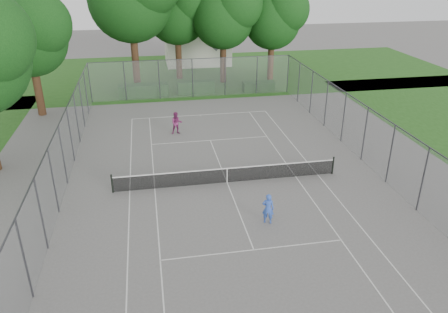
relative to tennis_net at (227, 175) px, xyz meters
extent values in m
plane|color=#615F5D|center=(0.00, 0.00, -0.51)|extent=(120.00, 120.00, 0.00)
cube|color=#204F16|center=(0.00, 26.00, -0.51)|extent=(60.00, 20.00, 0.00)
cube|color=silver|center=(0.00, 11.88, -0.50)|extent=(10.97, 0.06, 0.01)
cube|color=silver|center=(-5.49, 0.00, -0.50)|extent=(0.06, 23.77, 0.01)
cube|color=silver|center=(5.49, 0.00, -0.50)|extent=(0.06, 23.77, 0.01)
cube|color=silver|center=(-4.12, 0.00, -0.50)|extent=(0.06, 23.77, 0.01)
cube|color=silver|center=(4.12, 0.00, -0.50)|extent=(0.06, 23.77, 0.01)
cube|color=silver|center=(0.00, -6.40, -0.50)|extent=(8.23, 0.06, 0.01)
cube|color=silver|center=(0.00, 6.40, -0.50)|extent=(8.23, 0.06, 0.01)
cube|color=silver|center=(0.00, 0.00, -0.50)|extent=(0.06, 12.80, 0.01)
cube|color=silver|center=(0.00, 11.73, -0.50)|extent=(0.06, 0.30, 0.01)
cylinder|color=black|center=(-6.39, 0.00, 0.04)|extent=(0.10, 0.10, 1.10)
cylinder|color=black|center=(6.39, 0.00, 0.04)|extent=(0.10, 0.10, 1.10)
cube|color=black|center=(0.00, 0.00, -0.06)|extent=(12.67, 0.01, 0.86)
cube|color=silver|center=(0.00, 0.00, 0.40)|extent=(12.77, 0.03, 0.06)
cube|color=silver|center=(0.00, 0.00, -0.07)|extent=(0.05, 0.02, 0.88)
cylinder|color=#38383D|center=(-9.00, 17.00, 1.24)|extent=(0.08, 0.08, 3.50)
cylinder|color=#38383D|center=(9.00, 17.00, 1.24)|extent=(0.08, 0.08, 3.50)
cube|color=slate|center=(0.00, 17.00, 1.24)|extent=(18.00, 0.02, 3.50)
cube|color=slate|center=(-9.00, 0.00, 1.24)|extent=(0.02, 34.00, 3.50)
cube|color=slate|center=(9.00, 0.00, 1.24)|extent=(0.02, 34.00, 3.50)
cube|color=#38383D|center=(0.00, 17.00, 2.99)|extent=(18.00, 0.05, 0.05)
cube|color=#38383D|center=(-9.00, 0.00, 2.99)|extent=(0.05, 34.00, 0.05)
cube|color=#38383D|center=(9.00, 0.00, 2.99)|extent=(0.05, 34.00, 0.05)
cylinder|color=#392214|center=(-5.02, 21.40, 2.22)|extent=(0.68, 0.68, 5.46)
sphere|color=black|center=(-5.02, 21.40, 7.67)|extent=(7.77, 7.77, 7.77)
cylinder|color=#392214|center=(-0.62, 24.03, 1.71)|extent=(0.64, 0.64, 4.45)
sphere|color=black|center=(-0.62, 24.03, 6.16)|extent=(6.33, 6.33, 6.33)
sphere|color=black|center=(0.64, 23.08, 7.42)|extent=(5.06, 5.06, 5.06)
sphere|color=black|center=(-1.73, 24.82, 7.10)|extent=(4.75, 4.75, 4.75)
cylinder|color=#392214|center=(3.67, 21.70, 1.62)|extent=(0.63, 0.63, 4.26)
sphere|color=black|center=(3.67, 21.70, 5.86)|extent=(6.05, 6.05, 6.05)
sphere|color=black|center=(4.88, 20.79, 7.07)|extent=(4.84, 4.84, 4.84)
sphere|color=black|center=(2.61, 22.46, 6.77)|extent=(4.54, 4.54, 4.54)
cylinder|color=#392214|center=(8.70, 21.85, 1.47)|extent=(0.62, 0.62, 3.95)
sphere|color=black|center=(8.70, 21.85, 5.41)|extent=(5.62, 5.62, 5.62)
sphere|color=black|center=(9.82, 21.01, 6.54)|extent=(4.50, 4.50, 4.50)
sphere|color=black|center=(7.71, 22.55, 6.26)|extent=(4.22, 4.22, 4.22)
cylinder|color=#392214|center=(-12.71, 14.32, 1.53)|extent=(0.62, 0.62, 4.07)
sphere|color=black|center=(-12.71, 14.32, 5.59)|extent=(5.79, 5.79, 5.79)
sphere|color=black|center=(-11.55, 13.45, 6.75)|extent=(4.63, 4.63, 4.63)
sphere|color=black|center=(-13.72, 15.04, 6.46)|extent=(4.34, 4.34, 4.34)
cube|color=#184114|center=(-4.46, 18.06, 0.05)|extent=(4.48, 1.34, 1.12)
cube|color=#184114|center=(0.44, 18.36, 0.04)|extent=(3.48, 0.99, 1.09)
cube|color=#184114|center=(6.43, 17.90, -0.06)|extent=(3.00, 1.10, 0.90)
cube|color=silver|center=(2.15, 30.88, 2.28)|extent=(7.44, 5.58, 5.58)
cube|color=#525258|center=(2.15, 30.88, 5.07)|extent=(7.37, 5.77, 7.37)
imported|color=blue|center=(1.18, -4.38, 0.27)|extent=(0.67, 0.54, 1.57)
imported|color=#832B62|center=(-2.20, 8.10, 0.31)|extent=(0.81, 0.63, 1.65)
camera|label=1|loc=(-4.12, -21.71, 11.34)|focal=35.00mm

